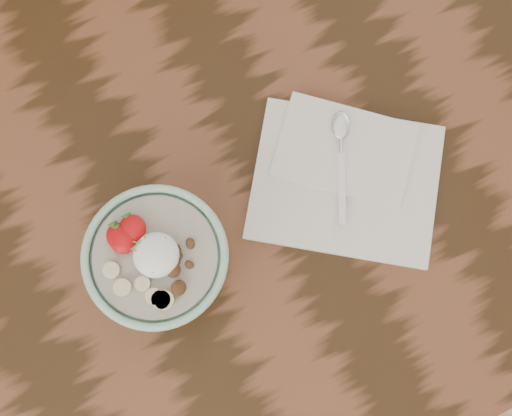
{
  "coord_description": "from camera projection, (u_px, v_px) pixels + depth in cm",
  "views": [
    {
      "loc": [
        -14.91,
        -23.82,
        173.99
      ],
      "look_at": [
        -6.32,
        -7.01,
        86.09
      ],
      "focal_mm": 50.0,
      "sensor_mm": 36.0,
      "label": 1
    }
  ],
  "objects": [
    {
      "name": "table",
      "position": [
        272.0,
        178.0,
        1.12
      ],
      "size": [
        160.0,
        90.0,
        75.0
      ],
      "color": "black",
      "rests_on": "ground"
    },
    {
      "name": "napkin",
      "position": [
        345.0,
        175.0,
        1.02
      ],
      "size": [
        33.47,
        32.48,
        1.6
      ],
      "rotation": [
        0.0,
        0.0,
        -0.64
      ],
      "color": "silver",
      "rests_on": "table"
    },
    {
      "name": "spoon",
      "position": [
        341.0,
        141.0,
        1.01
      ],
      "size": [
        9.36,
        15.62,
        0.87
      ],
      "rotation": [
        0.0,
        0.0,
        -0.48
      ],
      "color": "silver",
      "rests_on": "napkin"
    },
    {
      "name": "breakfast_bowl",
      "position": [
        158.0,
        260.0,
        0.93
      ],
      "size": [
        18.71,
        18.71,
        12.81
      ],
      "rotation": [
        0.0,
        0.0,
        0.35
      ],
      "color": "#91C4A8",
      "rests_on": "table"
    }
  ]
}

